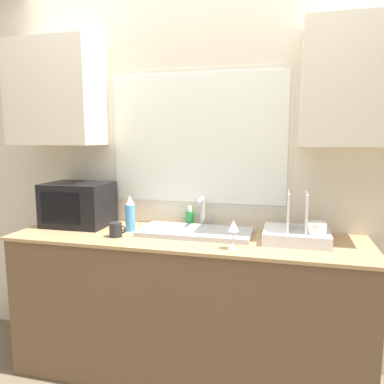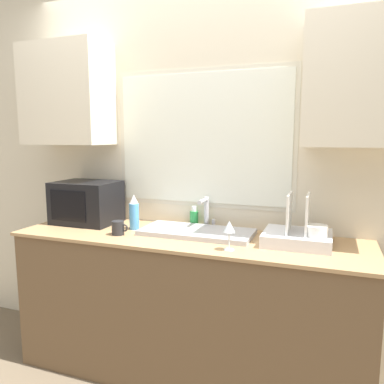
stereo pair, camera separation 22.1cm
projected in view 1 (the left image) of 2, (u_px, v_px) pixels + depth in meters
countertop at (186, 306)px, 2.36m from camera, size 2.17×0.62×0.91m
wall_back at (197, 152)px, 2.50m from camera, size 6.00×0.38×2.60m
sink_basin at (196, 232)px, 2.34m from camera, size 0.70×0.32×0.03m
faucet at (202, 210)px, 2.48m from camera, size 0.08×0.16×0.21m
microwave at (78, 204)px, 2.56m from camera, size 0.43×0.33×0.29m
dish_rack at (298, 232)px, 2.17m from camera, size 0.37×0.32×0.29m
spray_bottle at (130, 214)px, 2.41m from camera, size 0.06×0.06×0.23m
soap_bottle at (190, 218)px, 2.54m from camera, size 0.06×0.06×0.14m
mug_near_sink at (116, 230)px, 2.27m from camera, size 0.11×0.08×0.09m
wine_glass at (233, 227)px, 2.02m from camera, size 0.06×0.06×0.16m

